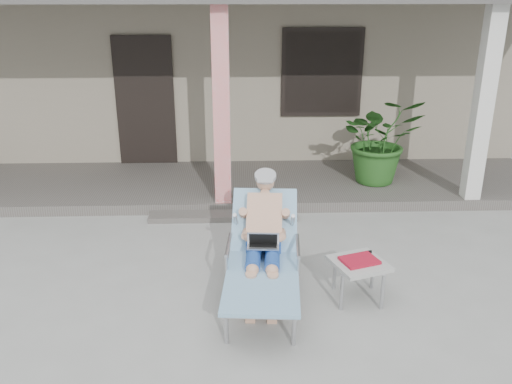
{
  "coord_description": "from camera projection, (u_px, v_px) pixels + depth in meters",
  "views": [
    {
      "loc": [
        0.2,
        -4.93,
        2.93
      ],
      "look_at": [
        0.4,
        0.6,
        0.85
      ],
      "focal_mm": 38.0,
      "sensor_mm": 36.0,
      "label": 1
    }
  ],
  "objects": [
    {
      "name": "porch_deck",
      "position": [
        225.0,
        185.0,
        8.41
      ],
      "size": [
        10.0,
        2.0,
        0.15
      ],
      "primitive_type": "cube",
      "color": "#605B56",
      "rests_on": "ground"
    },
    {
      "name": "porch_step",
      "position": [
        223.0,
        216.0,
        7.35
      ],
      "size": [
        2.0,
        0.3,
        0.07
      ],
      "primitive_type": "cube",
      "color": "#605B56",
      "rests_on": "ground"
    },
    {
      "name": "ground",
      "position": [
        220.0,
        289.0,
        5.63
      ],
      "size": [
        60.0,
        60.0,
        0.0
      ],
      "primitive_type": "plane",
      "color": "#9E9E99",
      "rests_on": "ground"
    },
    {
      "name": "potted_palm",
      "position": [
        380.0,
        140.0,
        8.12
      ],
      "size": [
        1.22,
        1.06,
        1.32
      ],
      "primitive_type": "imported",
      "rotation": [
        0.0,
        0.0,
        0.03
      ],
      "color": "#26591E",
      "rests_on": "porch_deck"
    },
    {
      "name": "porch_overhang",
      "position": [
        221.0,
        0.0,
        7.41
      ],
      "size": [
        10.0,
        2.3,
        2.85
      ],
      "color": "silver",
      "rests_on": "porch_deck"
    },
    {
      "name": "lounger",
      "position": [
        263.0,
        227.0,
        5.33
      ],
      "size": [
        0.82,
        1.87,
        1.19
      ],
      "rotation": [
        0.0,
        0.0,
        -0.08
      ],
      "color": "#B7B7BC",
      "rests_on": "ground"
    },
    {
      "name": "house",
      "position": [
        226.0,
        55.0,
        11.13
      ],
      "size": [
        10.4,
        5.4,
        3.3
      ],
      "color": "gray",
      "rests_on": "ground"
    },
    {
      "name": "side_table",
      "position": [
        359.0,
        265.0,
        5.34
      ],
      "size": [
        0.63,
        0.63,
        0.45
      ],
      "rotation": [
        0.0,
        0.0,
        0.34
      ],
      "color": "#A8A8A3",
      "rests_on": "ground"
    }
  ]
}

